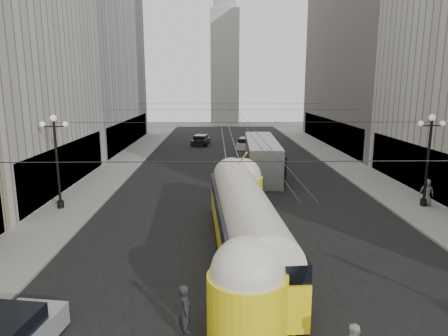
{
  "coord_description": "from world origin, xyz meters",
  "views": [
    {
      "loc": [
        -1.9,
        -8.54,
        8.38
      ],
      "look_at": [
        -1.43,
        15.05,
        3.51
      ],
      "focal_mm": 32.0,
      "sensor_mm": 36.0,
      "label": 1
    }
  ],
  "objects_px": {
    "streetcar": "(244,219)",
    "city_bus": "(261,155)",
    "pedestrian_crossing_a": "(186,311)",
    "pedestrian_sidewalk_right": "(427,192)"
  },
  "relations": [
    {
      "from": "pedestrian_sidewalk_right",
      "to": "streetcar",
      "type": "bearing_deg",
      "value": 46.61
    },
    {
      "from": "streetcar",
      "to": "pedestrian_crossing_a",
      "type": "distance_m",
      "value": 7.32
    },
    {
      "from": "pedestrian_crossing_a",
      "to": "pedestrian_sidewalk_right",
      "type": "relative_size",
      "value": 1.01
    },
    {
      "from": "pedestrian_sidewalk_right",
      "to": "city_bus",
      "type": "bearing_deg",
      "value": -29.49
    },
    {
      "from": "pedestrian_sidewalk_right",
      "to": "pedestrian_crossing_a",
      "type": "bearing_deg",
      "value": 59.3
    },
    {
      "from": "city_bus",
      "to": "pedestrian_crossing_a",
      "type": "bearing_deg",
      "value": -102.0
    },
    {
      "from": "pedestrian_crossing_a",
      "to": "streetcar",
      "type": "bearing_deg",
      "value": -25.05
    },
    {
      "from": "streetcar",
      "to": "pedestrian_crossing_a",
      "type": "bearing_deg",
      "value": -109.7
    },
    {
      "from": "streetcar",
      "to": "city_bus",
      "type": "relative_size",
      "value": 1.26
    },
    {
      "from": "city_bus",
      "to": "streetcar",
      "type": "bearing_deg",
      "value": -99.03
    }
  ]
}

